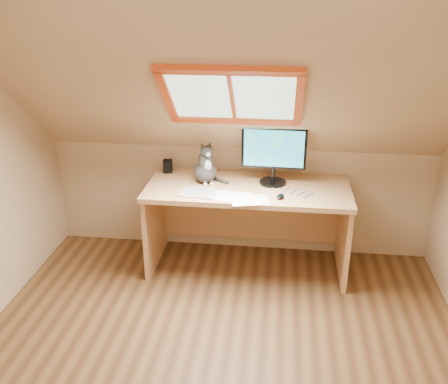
# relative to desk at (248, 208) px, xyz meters

# --- Properties ---
(ground) EXTENTS (3.50, 3.50, 0.00)m
(ground) POSITION_rel_desk_xyz_m (-0.11, -1.45, -0.55)
(ground) COLOR brown
(ground) RESTS_ON ground
(room_shell) EXTENTS (3.52, 3.52, 2.41)m
(room_shell) POSITION_rel_desk_xyz_m (-0.11, -1.55, 0.88)
(room_shell) COLOR tan
(room_shell) RESTS_ON ground
(desk) EXTENTS (1.72, 0.75, 0.79)m
(desk) POSITION_rel_desk_xyz_m (0.00, 0.00, 0.00)
(desk) COLOR tan
(desk) RESTS_ON ground
(monitor) EXTENTS (0.54, 0.23, 0.50)m
(monitor) POSITION_rel_desk_xyz_m (0.20, 0.01, 0.52)
(monitor) COLOR black
(monitor) RESTS_ON desk
(cat) EXTENTS (0.28, 0.30, 0.37)m
(cat) POSITION_rel_desk_xyz_m (-0.37, -0.01, 0.37)
(cat) COLOR #3A3633
(cat) RESTS_ON desk
(desk_speaker) EXTENTS (0.09, 0.09, 0.12)m
(desk_speaker) POSITION_rel_desk_xyz_m (-0.75, 0.18, 0.29)
(desk_speaker) COLOR black
(desk_speaker) RESTS_ON desk
(graphics_tablet) EXTENTS (0.31, 0.24, 0.01)m
(graphics_tablet) POSITION_rel_desk_xyz_m (-0.39, -0.28, 0.24)
(graphics_tablet) COLOR #B2B2B7
(graphics_tablet) RESTS_ON desk
(mouse) EXTENTS (0.08, 0.11, 0.03)m
(mouse) POSITION_rel_desk_xyz_m (0.28, -0.29, 0.25)
(mouse) COLOR black
(mouse) RESTS_ON desk
(papers) EXTENTS (0.33, 0.27, 0.00)m
(papers) POSITION_rel_desk_xyz_m (-0.04, -0.33, 0.24)
(papers) COLOR white
(papers) RESTS_ON desk
(cables) EXTENTS (0.51, 0.26, 0.01)m
(cables) POSITION_rel_desk_xyz_m (0.32, -0.19, 0.24)
(cables) COLOR silver
(cables) RESTS_ON desk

